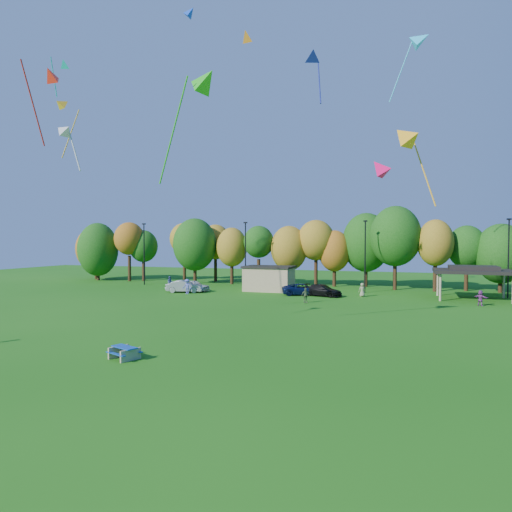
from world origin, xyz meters
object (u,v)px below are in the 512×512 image
(car_a, at_px, (193,286))
(car_b, at_px, (185,286))
(car_c, at_px, (303,289))
(picnic_table, at_px, (125,352))
(car_d, at_px, (322,290))

(car_a, relative_size, car_b, 0.93)
(car_b, xyz_separation_m, car_c, (14.73, 2.12, -0.07))
(picnic_table, height_order, car_a, car_a)
(picnic_table, bearing_deg, car_c, 106.27)
(car_c, height_order, car_d, car_c)
(picnic_table, distance_m, car_a, 33.46)
(picnic_table, relative_size, car_b, 0.43)
(car_d, bearing_deg, car_a, 107.72)
(car_b, height_order, car_c, car_b)
(car_c, relative_size, car_d, 1.05)
(car_c, bearing_deg, car_d, -117.69)
(car_a, bearing_deg, car_d, -81.87)
(car_a, distance_m, car_b, 1.53)
(car_d, bearing_deg, car_b, 112.51)
(car_b, xyz_separation_m, car_d, (17.17, 1.77, -0.07))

